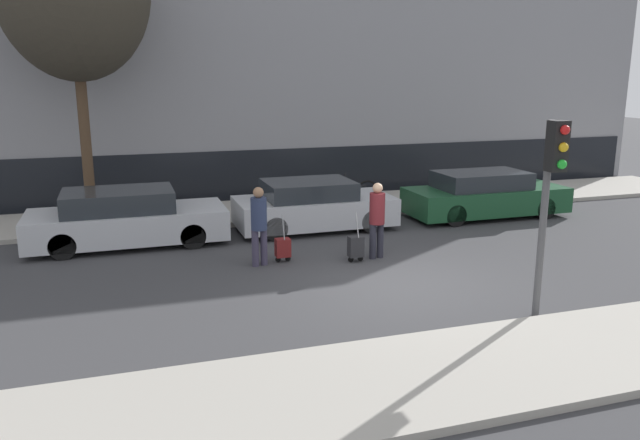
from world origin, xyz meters
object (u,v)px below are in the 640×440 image
object	(u,v)px
parked_car_0	(126,219)
pedestrian_left	(259,222)
parked_car_1	(313,206)
trolley_left	(283,248)
traffic_light	(552,179)
pedestrian_right	(377,216)
parked_car_2	(485,195)
parked_bicycle	(351,192)
trolley_right	(356,247)

from	to	relation	value
parked_car_0	pedestrian_left	xyz separation A→B (m)	(2.67, -2.63, 0.34)
parked_car_1	pedestrian_left	bearing A→B (deg)	-127.01
trolley_left	traffic_light	size ratio (longest dim) A/B	0.32
parked_car_1	pedestrian_right	world-z (taller)	pedestrian_right
pedestrian_right	parked_car_0	bearing A→B (deg)	139.03
parked_car_0	pedestrian_left	world-z (taller)	pedestrian_left
pedestrian_left	trolley_left	bearing A→B (deg)	179.93
trolley_left	traffic_light	distance (m)	5.92
parked_car_2	parked_bicycle	xyz separation A→B (m)	(-3.23, 2.24, -0.13)
parked_car_0	parked_car_2	bearing A→B (deg)	-0.31
trolley_left	traffic_light	world-z (taller)	traffic_light
parked_car_1	parked_car_0	bearing A→B (deg)	-178.91
parked_car_2	pedestrian_left	world-z (taller)	pedestrian_left
trolley_left	trolley_right	size ratio (longest dim) A/B	0.96
parked_bicycle	pedestrian_right	bearing A→B (deg)	-104.58
parked_car_1	traffic_light	bearing A→B (deg)	-75.83
parked_car_1	trolley_left	xyz separation A→B (m)	(-1.51, -2.61, -0.30)
parked_car_0	pedestrian_right	xyz separation A→B (m)	(5.26, -2.89, 0.33)
pedestrian_right	parked_bicycle	distance (m)	5.27
trolley_right	parked_bicycle	xyz separation A→B (m)	(1.86, 5.20, 0.15)
parked_car_2	pedestrian_left	xyz separation A→B (m)	(-7.14, -2.58, 0.35)
parked_car_1	parked_car_2	world-z (taller)	parked_car_2
parked_car_0	traffic_light	world-z (taller)	traffic_light
parked_car_1	pedestrian_left	distance (m)	3.42
trolley_right	parked_car_2	bearing A→B (deg)	30.15
parked_car_1	parked_bicycle	xyz separation A→B (m)	(1.86, 2.10, -0.13)
parked_car_1	trolley_left	distance (m)	3.03
trolley_left	pedestrian_right	size ratio (longest dim) A/B	0.62
parked_car_2	trolley_right	size ratio (longest dim) A/B	4.14
pedestrian_left	traffic_light	distance (m)	5.97
pedestrian_right	trolley_left	bearing A→B (deg)	157.57
trolley_right	pedestrian_left	bearing A→B (deg)	169.50
trolley_right	traffic_light	size ratio (longest dim) A/B	0.34
trolley_left	traffic_light	xyz separation A→B (m)	(3.30, -4.46, 2.06)
trolley_right	pedestrian_right	bearing A→B (deg)	12.23
pedestrian_right	parked_bicycle	world-z (taller)	pedestrian_right
traffic_light	pedestrian_left	bearing A→B (deg)	131.36
trolley_left	pedestrian_right	bearing A→B (deg)	-10.26
pedestrian_left	trolley_left	distance (m)	0.85
parked_car_0	pedestrian_right	distance (m)	6.01
pedestrian_left	trolley_left	world-z (taller)	pedestrian_left
parked_car_2	trolley_left	distance (m)	7.05
parked_car_2	trolley_right	bearing A→B (deg)	-149.85
parked_car_1	pedestrian_right	distance (m)	3.05
parked_car_0	pedestrian_left	bearing A→B (deg)	-44.56
parked_car_0	traffic_light	size ratio (longest dim) A/B	1.39
parked_car_1	parked_car_2	distance (m)	5.09
parked_car_1	pedestrian_left	xyz separation A→B (m)	(-2.05, -2.72, 0.35)
parked_bicycle	trolley_right	bearing A→B (deg)	-109.68
parked_car_0	pedestrian_left	size ratio (longest dim) A/B	2.69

